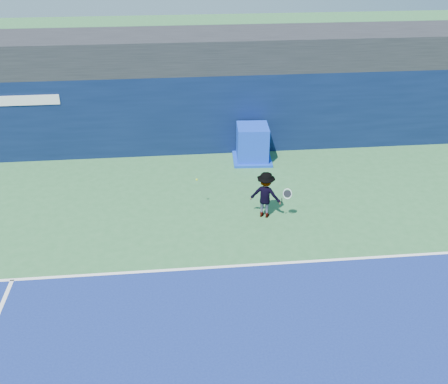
{
  "coord_description": "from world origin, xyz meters",
  "views": [
    {
      "loc": [
        -0.68,
        -7.31,
        8.06
      ],
      "look_at": [
        0.57,
        5.2,
        1.0
      ],
      "focal_mm": 40.0,
      "sensor_mm": 36.0,
      "label": 1
    }
  ],
  "objects": [
    {
      "name": "tennis_player",
      "position": [
        1.83,
        5.39,
        0.73
      ],
      "size": [
        1.26,
        0.87,
        1.46
      ],
      "color": "white",
      "rests_on": "ground"
    },
    {
      "name": "ground",
      "position": [
        0.0,
        0.0,
        0.0
      ],
      "size": [
        80.0,
        80.0,
        0.0
      ],
      "primitive_type": "plane",
      "color": "#2E6738",
      "rests_on": "ground"
    },
    {
      "name": "back_wall_assembly",
      "position": [
        -0.0,
        10.5,
        1.5
      ],
      "size": [
        36.0,
        1.03,
        3.0
      ],
      "color": "#091636",
      "rests_on": "ground"
    },
    {
      "name": "equipment_cart",
      "position": [
        2.03,
        9.32,
        0.61
      ],
      "size": [
        1.48,
        1.48,
        1.34
      ],
      "color": "#0E31C5",
      "rests_on": "ground"
    },
    {
      "name": "tennis_ball",
      "position": [
        -0.18,
        6.06,
        1.0
      ],
      "size": [
        0.06,
        0.06,
        0.06
      ],
      "color": "#B0D617",
      "rests_on": "ground"
    },
    {
      "name": "baseline",
      "position": [
        0.0,
        3.0,
        0.01
      ],
      "size": [
        24.0,
        0.1,
        0.01
      ],
      "primitive_type": "cube",
      "color": "white",
      "rests_on": "ground"
    },
    {
      "name": "stadium_band",
      "position": [
        0.0,
        11.5,
        3.6
      ],
      "size": [
        36.0,
        3.0,
        1.2
      ],
      "primitive_type": "cube",
      "color": "black",
      "rests_on": "back_wall_assembly"
    }
  ]
}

